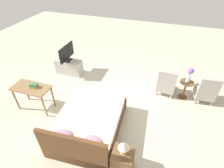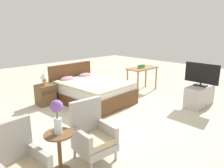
# 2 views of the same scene
# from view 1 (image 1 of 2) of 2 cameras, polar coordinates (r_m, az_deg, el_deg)

# --- Properties ---
(ground_plane) EXTENTS (16.00, 16.00, 0.00)m
(ground_plane) POSITION_cam_1_polar(r_m,az_deg,el_deg) (5.32, 0.05, -6.66)
(ground_plane) COLOR beige
(bed) EXTENTS (1.60, 2.08, 0.96)m
(bed) POSITION_cam_1_polar(r_m,az_deg,el_deg) (4.48, -7.43, -12.55)
(bed) COLOR brown
(bed) RESTS_ON ground_plane
(armchair_by_window_left) EXTENTS (0.59, 0.59, 0.92)m
(armchair_by_window_left) POSITION_cam_1_polar(r_m,az_deg,el_deg) (5.89, 28.14, -2.09)
(armchair_by_window_left) COLOR #ADA8A3
(armchair_by_window_left) RESTS_ON ground_plane
(armchair_by_window_right) EXTENTS (0.58, 0.58, 0.92)m
(armchair_by_window_right) POSITION_cam_1_polar(r_m,az_deg,el_deg) (5.73, 17.28, -0.02)
(armchair_by_window_right) COLOR #ADA8A3
(armchair_by_window_right) RESTS_ON ground_plane
(side_table) EXTENTS (0.40, 0.40, 0.60)m
(side_table) POSITION_cam_1_polar(r_m,az_deg,el_deg) (5.76, 22.80, -1.20)
(side_table) COLOR brown
(side_table) RESTS_ON ground_plane
(flower_vase) EXTENTS (0.17, 0.17, 0.48)m
(flower_vase) POSITION_cam_1_polar(r_m,az_deg,el_deg) (5.47, 24.09, 3.04)
(flower_vase) COLOR silver
(flower_vase) RESTS_ON side_table
(nightstand) EXTENTS (0.44, 0.41, 0.54)m
(nightstand) POSITION_cam_1_polar(r_m,az_deg,el_deg) (3.94, 3.51, -23.54)
(nightstand) COLOR brown
(nightstand) RESTS_ON ground_plane
(table_lamp) EXTENTS (0.22, 0.22, 0.33)m
(table_lamp) POSITION_cam_1_polar(r_m,az_deg,el_deg) (3.52, 3.82, -19.75)
(table_lamp) COLOR tan
(table_lamp) RESTS_ON nightstand
(tv_stand) EXTENTS (0.96, 0.40, 0.54)m
(tv_stand) POSITION_cam_1_polar(r_m,az_deg,el_deg) (6.69, -13.83, 5.43)
(tv_stand) COLOR #B7B2AD
(tv_stand) RESTS_ON ground_plane
(tv_flatscreen) EXTENTS (0.20, 0.87, 0.59)m
(tv_flatscreen) POSITION_cam_1_polar(r_m,az_deg,el_deg) (6.41, -14.61, 9.78)
(tv_flatscreen) COLOR black
(tv_flatscreen) RESTS_ON tv_stand
(vanity_desk) EXTENTS (1.04, 0.52, 0.76)m
(vanity_desk) POSITION_cam_1_polar(r_m,az_deg,el_deg) (5.29, -24.72, -1.90)
(vanity_desk) COLOR #8E6B47
(vanity_desk) RESTS_ON ground_plane
(book_stack) EXTENTS (0.21, 0.18, 0.11)m
(book_stack) POSITION_cam_1_polar(r_m,az_deg,el_deg) (5.15, -24.17, -0.50)
(book_stack) COLOR #B79333
(book_stack) RESTS_ON vanity_desk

